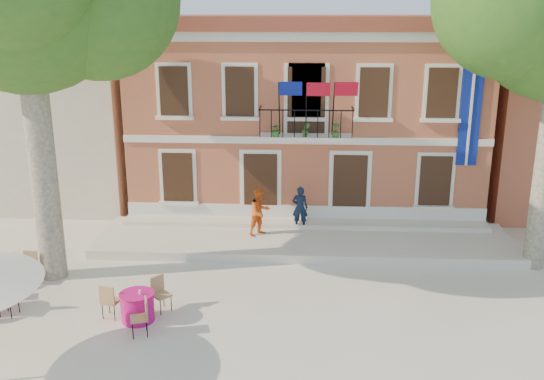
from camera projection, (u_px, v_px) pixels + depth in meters
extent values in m
plane|color=beige|center=(230.00, 303.00, 16.59)|extent=(90.00, 90.00, 0.00)
cube|color=#AF613F|center=(306.00, 116.00, 25.05)|extent=(13.00, 8.00, 7.00)
cube|color=brown|center=(307.00, 22.00, 23.98)|extent=(13.50, 8.50, 0.50)
cube|color=silver|center=(307.00, 36.00, 20.32)|extent=(13.30, 0.35, 0.35)
cube|color=silver|center=(306.00, 137.00, 20.80)|extent=(3.20, 0.90, 0.15)
cube|color=black|center=(306.00, 110.00, 20.13)|extent=(3.20, 0.04, 0.04)
cube|color=navy|center=(470.00, 114.00, 20.64)|extent=(0.70, 0.05, 3.60)
cube|color=navy|center=(279.00, 89.00, 19.63)|extent=(0.76, 0.27, 0.47)
cube|color=#B70C23|center=(307.00, 89.00, 19.58)|extent=(0.76, 0.29, 0.47)
cube|color=#B70C23|center=(334.00, 89.00, 19.53)|extent=(0.76, 0.27, 0.47)
imported|color=#26591E|center=(276.00, 130.00, 20.47)|extent=(0.43, 0.37, 0.48)
imported|color=#26591E|center=(306.00, 130.00, 20.42)|extent=(0.26, 0.21, 0.48)
imported|color=#26591E|center=(336.00, 130.00, 20.37)|extent=(0.27, 0.27, 0.48)
cube|color=beige|center=(46.00, 121.00, 26.76)|extent=(9.00, 9.00, 6.00)
cube|color=brown|center=(38.00, 47.00, 25.85)|extent=(9.40, 9.40, 0.40)
cube|color=silver|center=(304.00, 241.00, 20.65)|extent=(14.00, 3.40, 0.30)
cylinder|color=#A59E84|center=(42.00, 162.00, 17.26)|extent=(0.76, 0.76, 7.09)
imported|color=black|center=(300.00, 208.00, 21.17)|extent=(0.59, 0.42, 1.53)
imported|color=orange|center=(260.00, 212.00, 20.56)|extent=(1.01, 0.99, 1.64)
cube|color=tan|center=(8.00, 298.00, 15.80)|extent=(0.48, 0.48, 0.95)
cylinder|color=#CF1365|center=(138.00, 307.00, 15.54)|extent=(0.84, 0.84, 0.75)
cylinder|color=#CF1365|center=(137.00, 294.00, 15.43)|extent=(0.90, 0.90, 0.02)
cube|color=tan|center=(139.00, 318.00, 14.81)|extent=(0.53, 0.53, 0.95)
cube|color=tan|center=(162.00, 294.00, 16.02)|extent=(0.59, 0.59, 0.95)
cube|color=tan|center=(111.00, 300.00, 15.69)|extent=(0.50, 0.50, 0.95)
cylinder|color=#CF1365|center=(5.00, 270.00, 17.76)|extent=(0.84, 0.84, 0.75)
cylinder|color=#CF1365|center=(3.00, 258.00, 17.65)|extent=(0.90, 0.90, 0.02)
cube|color=tan|center=(5.00, 258.00, 18.40)|extent=(0.56, 0.56, 0.95)
cube|color=tan|center=(28.00, 268.00, 17.63)|extent=(0.45, 0.45, 0.95)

